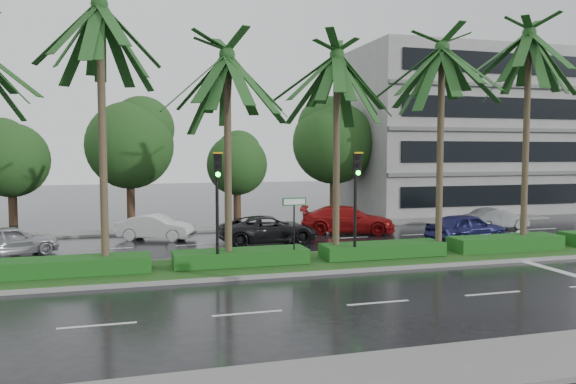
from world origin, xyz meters
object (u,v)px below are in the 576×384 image
object	(u,v)px
street_sign	(294,214)
car_red	(348,220)
car_darkgrey	(269,229)
car_grey	(497,219)
car_silver	(10,241)
signal_median_left	(217,193)
car_blue	(467,228)
car_white	(156,227)

from	to	relation	value
street_sign	car_red	size ratio (longest dim) A/B	0.50
street_sign	car_darkgrey	distance (m)	6.26
car_red	car_grey	size ratio (longest dim) A/B	1.40
car_red	car_darkgrey	bearing A→B (deg)	134.23
car_silver	car_red	world-z (taller)	car_red
signal_median_left	car_grey	distance (m)	19.16
car_blue	car_grey	world-z (taller)	car_blue
car_darkgrey	car_grey	world-z (taller)	car_darkgrey
street_sign	car_blue	size ratio (longest dim) A/B	0.60
car_blue	street_sign	bearing A→B (deg)	98.31
car_grey	car_red	bearing A→B (deg)	81.96
street_sign	car_grey	size ratio (longest dim) A/B	0.70
car_blue	signal_median_left	bearing A→B (deg)	94.82
car_darkgrey	car_blue	world-z (taller)	car_blue
car_silver	car_white	distance (m)	6.94
car_red	signal_median_left	bearing A→B (deg)	156.35
car_blue	car_red	bearing A→B (deg)	33.42
car_grey	car_blue	bearing A→B (deg)	127.02
car_silver	car_blue	distance (m)	21.25
car_white	car_grey	size ratio (longest dim) A/B	1.06
car_silver	car_darkgrey	size ratio (longest dim) A/B	0.81
car_silver	car_red	distance (m)	16.79
car_white	car_blue	distance (m)	15.69
street_sign	signal_median_left	bearing A→B (deg)	-176.53
car_darkgrey	car_silver	bearing A→B (deg)	89.02
signal_median_left	car_white	bearing A→B (deg)	101.56
signal_median_left	car_blue	world-z (taller)	signal_median_left
signal_median_left	car_darkgrey	distance (m)	7.53
signal_median_left	car_blue	distance (m)	13.71
car_white	car_darkgrey	distance (m)	5.92
car_blue	car_grey	distance (m)	5.85
street_sign	car_darkgrey	bearing A→B (deg)	85.29
car_silver	car_grey	world-z (taller)	car_silver
street_sign	car_grey	world-z (taller)	street_sign
car_silver	car_blue	size ratio (longest dim) A/B	0.92
car_grey	signal_median_left	bearing A→B (deg)	110.34
signal_median_left	car_darkgrey	bearing A→B (deg)	60.74
signal_median_left	street_sign	xyz separation A→B (m)	(3.00, 0.18, -0.87)
signal_median_left	car_red	xyz separation A→B (m)	(8.50, 8.28, -2.25)
car_silver	car_red	size ratio (longest dim) A/B	0.76
car_silver	car_darkgrey	xyz separation A→B (m)	(11.63, 0.27, 0.01)
car_darkgrey	signal_median_left	bearing A→B (deg)	148.45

